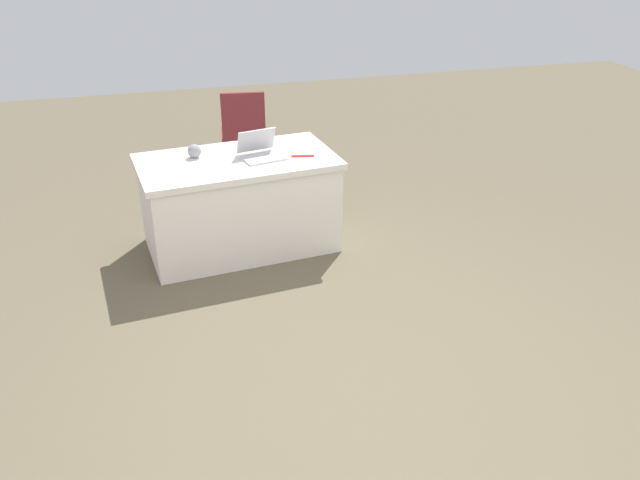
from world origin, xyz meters
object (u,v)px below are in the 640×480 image
(table_foreground, at_px, (239,203))
(laptop_silver, at_px, (261,153))
(chair_aisle, at_px, (244,130))
(scissors_red, at_px, (303,156))
(yarn_ball, at_px, (194,151))

(table_foreground, height_order, laptop_silver, laptop_silver)
(chair_aisle, relative_size, laptop_silver, 2.58)
(chair_aisle, xyz_separation_m, scissors_red, (-0.23, 1.47, 0.23))
(laptop_silver, height_order, scissors_red, laptop_silver)
(chair_aisle, relative_size, yarn_ball, 8.86)
(table_foreground, bearing_deg, chair_aisle, -101.42)
(table_foreground, height_order, chair_aisle, chair_aisle)
(laptop_silver, distance_m, yarn_ball, 0.53)
(table_foreground, height_order, scissors_red, scissors_red)
(chair_aisle, distance_m, laptop_silver, 1.43)
(yarn_ball, distance_m, scissors_red, 0.85)
(chair_aisle, height_order, scissors_red, chair_aisle)
(chair_aisle, xyz_separation_m, yarn_ball, (0.59, 1.27, 0.28))
(scissors_red, bearing_deg, laptop_silver, 179.66)
(table_foreground, bearing_deg, yarn_ball, -20.37)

